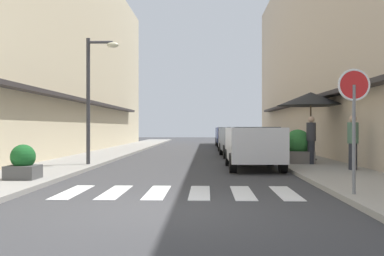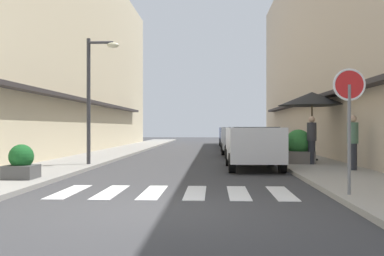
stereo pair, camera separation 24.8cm
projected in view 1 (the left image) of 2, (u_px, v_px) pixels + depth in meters
ground_plane at (195, 155)px, 23.28m from camera, size 84.88×84.88×0.00m
sidewalk_left at (107, 154)px, 23.43m from camera, size 2.55×54.01×0.12m
sidewalk_right at (283, 154)px, 23.14m from camera, size 2.55×54.01×0.12m
building_row_left at (42, 48)px, 24.48m from camera, size 5.50×36.72×11.64m
building_row_right at (351, 42)px, 23.93m from camera, size 5.50×36.72×12.00m
crosswalk at (178, 192)px, 9.97m from camera, size 5.20×2.20×0.01m
parked_car_near at (253, 143)px, 15.55m from camera, size 1.83×3.97×1.47m
parked_car_mid at (240, 138)px, 22.09m from camera, size 1.95×4.32×1.47m
parked_car_far at (232, 136)px, 28.36m from camera, size 1.90×3.96×1.47m
parked_car_distant at (228, 134)px, 33.90m from camera, size 1.87×4.33×1.47m
round_street_sign at (354, 98)px, 8.96m from camera, size 0.65×0.07×2.51m
street_lamp at (94, 86)px, 16.26m from camera, size 1.19×0.28×4.58m
cafe_umbrella at (311, 99)px, 18.27m from camera, size 2.73×2.73×2.77m
planter_corner at (23, 163)px, 11.61m from camera, size 0.77×0.77×0.90m
planter_midblock at (298, 148)px, 16.82m from camera, size 1.06×1.06×1.26m
pedestrian_walking_near at (353, 141)px, 14.12m from camera, size 0.34×0.34×1.72m
pedestrian_walking_far at (311, 139)px, 16.38m from camera, size 0.34×0.34×1.74m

